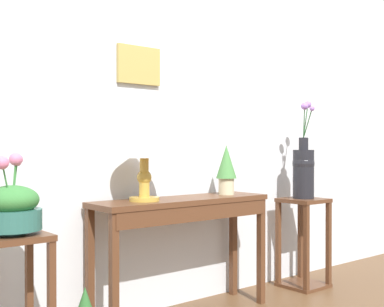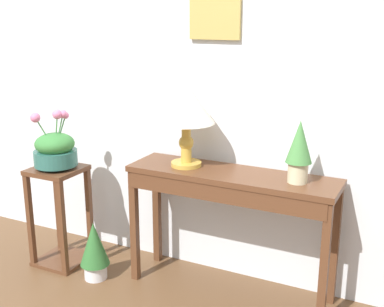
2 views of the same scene
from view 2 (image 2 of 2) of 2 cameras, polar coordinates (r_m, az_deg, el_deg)
name	(u,v)px [view 2 (image 2 of 2)]	position (r m, az deg, el deg)	size (l,w,h in m)	color
back_wall_with_art	(261,65)	(3.06, 7.95, 10.04)	(9.00, 0.13, 2.80)	silver
console_table	(230,193)	(2.98, 4.34, -4.51)	(1.28, 0.35, 0.79)	#56331E
table_lamp	(186,106)	(3.00, -0.68, 5.41)	(0.35, 0.35, 0.52)	gold
potted_plant_on_console	(299,149)	(2.79, 12.19, 0.55)	(0.15, 0.15, 0.35)	beige
pedestal_stand_left	(60,216)	(3.58, -14.86, -6.93)	(0.33, 0.33, 0.70)	#56331E
planter_bowl_wide_left	(55,149)	(3.43, -15.42, 0.49)	(0.29, 0.29, 0.40)	#2D665B
potted_plant_floor	(94,249)	(3.37, -11.13, -10.64)	(0.19, 0.19, 0.40)	silver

